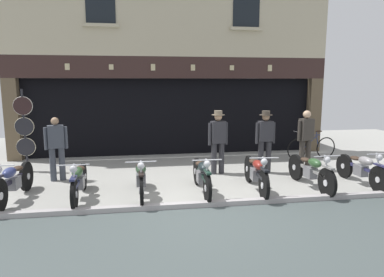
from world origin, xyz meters
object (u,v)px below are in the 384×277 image
Objects in this scene: shopkeeper_center at (218,139)px; assistant_far_right at (306,137)px; motorcycle_far_left at (13,181)px; motorcycle_far_right at (361,168)px; motorcycle_center_left at (141,177)px; salesman_right at (265,139)px; tyre_sign_pole at (24,127)px; leaning_bicycle at (312,147)px; motorcycle_center at (202,175)px; salesman_left at (56,146)px; motorcycle_left at (79,180)px; motorcycle_right at (311,170)px; advert_board_near at (211,99)px; motorcycle_center_right at (256,172)px.

shopkeeper_center reaches higher than assistant_far_right.
motorcycle_far_left reaches higher than motorcycle_far_right.
salesman_right is at bearing -156.36° from motorcycle_center_left.
tyre_sign_pole is 8.75m from leaning_bicycle.
motorcycle_far_right is at bearing 167.89° from leaning_bicycle.
motorcycle_center is 1.14× the size of leaning_bicycle.
salesman_left reaches higher than leaning_bicycle.
motorcycle_far_right is at bearing 179.06° from motorcycle_left.
tyre_sign_pole reaches higher than motorcycle_left.
shopkeeper_center is at bearing -27.48° from motorcycle_far_right.
salesman_right is at bearing -71.34° from motorcycle_right.
advert_board_near reaches higher than motorcycle_center.
salesman_right is at bearing -143.04° from motorcycle_center.
salesman_right is (-0.56, 1.52, 0.53)m from motorcycle_right.
tyre_sign_pole is (-0.48, 2.58, 0.81)m from motorcycle_far_left.
motorcycle_center_left is 1.35m from motorcycle_center.
motorcycle_far_right is 1.09× the size of leaning_bicycle.
salesman_left is at bearing 93.55° from leaning_bicycle.
motorcycle_center_left is 2.69m from shopkeeper_center.
shopkeeper_center reaches higher than motorcycle_center_right.
assistant_far_right is (4.63, 1.58, 0.52)m from motorcycle_center_left.
shopkeeper_center is (2.10, 1.60, 0.54)m from motorcycle_center_left.
salesman_right reaches higher than leaning_bicycle.
motorcycle_far_right is 1.12× the size of salesman_right.
leaning_bicycle is (3.48, 1.36, -0.59)m from shopkeeper_center.
salesman_left is at bearing -46.25° from tyre_sign_pole.
assistant_far_right is at bearing -161.06° from motorcycle_center_left.
motorcycle_center is at bearing -0.79° from motorcycle_far_right.
tyre_sign_pole reaches higher than motorcycle_center_left.
advert_board_near is at bearing -66.61° from assistant_far_right.
salesman_right is 1.01× the size of assistant_far_right.
tyre_sign_pole is (-1.81, 2.66, 0.83)m from motorcycle_left.
motorcycle_right is at bearing 150.76° from salesman_left.
motorcycle_far_left is at bearing 9.35° from shopkeeper_center.
motorcycle_center_left is at bearing 128.42° from salesman_left.
assistant_far_right is 1.76m from leaning_bicycle.
shopkeeper_center is at bearing -114.08° from motorcycle_center.
motorcycle_far_right is (1.34, 0.04, -0.01)m from motorcycle_right.
tyre_sign_pole is (-7.75, 1.11, 0.30)m from assistant_far_right.
tyre_sign_pole is at bearing -30.23° from motorcycle_center.
shopkeeper_center is (-1.85, 1.64, 0.54)m from motorcycle_right.
assistant_far_right reaches higher than motorcycle_right.
salesman_right reaches higher than salesman_left.
leaning_bicycle is at bearing -96.40° from motorcycle_far_right.
shopkeeper_center is at bearing -66.73° from motorcycle_center_right.
motorcycle_far_right is at bearing -174.43° from motorcycle_center_right.
tyre_sign_pole reaches higher than shopkeeper_center.
motorcycle_center is at bearing -104.56° from advert_board_near.
motorcycle_center_right is at bearing -179.45° from motorcycle_center.
assistant_far_right is (5.94, 1.55, 0.53)m from motorcycle_left.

